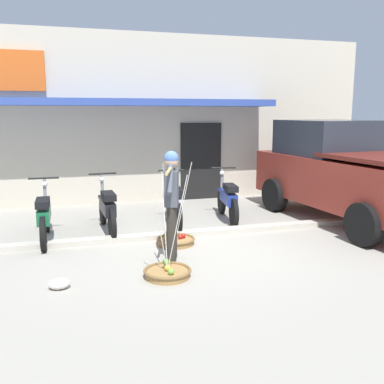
% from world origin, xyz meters
% --- Properties ---
extents(ground_plane, '(90.00, 90.00, 0.00)m').
position_xyz_m(ground_plane, '(0.00, 0.00, 0.00)').
color(ground_plane, '#9E998C').
extents(sidewalk_curb, '(20.00, 0.24, 0.10)m').
position_xyz_m(sidewalk_curb, '(0.00, 0.70, 0.05)').
color(sidewalk_curb, '#BAB4A5').
rests_on(sidewalk_curb, ground).
extents(fruit_vendor, '(0.53, 1.47, 1.70)m').
position_xyz_m(fruit_vendor, '(-0.47, -0.46, 0.98)').
color(fruit_vendor, '#2D2823').
rests_on(fruit_vendor, ground).
extents(fruit_basket_left_side, '(0.67, 0.67, 1.45)m').
position_xyz_m(fruit_basket_left_side, '(-0.71, -1.19, 0.08)').
color(fruit_basket_left_side, '#9E7542').
rests_on(fruit_basket_left_side, ground).
extents(fruit_basket_right_side, '(0.67, 0.67, 1.45)m').
position_xyz_m(fruit_basket_right_side, '(-0.23, 0.27, 0.08)').
color(fruit_basket_right_side, '#9E7542').
rests_on(fruit_basket_right_side, ground).
extents(motorcycle_nearest_shop, '(0.54, 1.82, 1.09)m').
position_xyz_m(motorcycle_nearest_shop, '(-2.41, 1.11, 0.45)').
color(motorcycle_nearest_shop, black).
rests_on(motorcycle_nearest_shop, ground).
extents(motorcycle_second_in_row, '(0.54, 1.82, 1.09)m').
position_xyz_m(motorcycle_second_in_row, '(-1.28, 1.42, 0.45)').
color(motorcycle_second_in_row, black).
rests_on(motorcycle_second_in_row, ground).
extents(motorcycle_third_in_row, '(0.54, 1.82, 1.09)m').
position_xyz_m(motorcycle_third_in_row, '(0.06, 1.53, 0.45)').
color(motorcycle_third_in_row, black).
rests_on(motorcycle_third_in_row, ground).
extents(motorcycle_end_of_row, '(0.54, 1.81, 1.09)m').
position_xyz_m(motorcycle_end_of_row, '(1.25, 1.63, 0.45)').
color(motorcycle_end_of_row, black).
rests_on(motorcycle_end_of_row, ground).
extents(parked_truck, '(2.43, 4.83, 2.10)m').
position_xyz_m(parked_truck, '(3.68, 0.95, 1.03)').
color(parked_truck, maroon).
rests_on(parked_truck, ground).
extents(storefront_building, '(13.00, 6.00, 4.20)m').
position_xyz_m(storefront_building, '(-0.53, 6.58, 2.10)').
color(storefront_building, beige).
rests_on(storefront_building, ground).
extents(plastic_litter_bag, '(0.28, 0.22, 0.14)m').
position_xyz_m(plastic_litter_bag, '(-2.16, -1.20, 0.07)').
color(plastic_litter_bag, silver).
rests_on(plastic_litter_bag, ground).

